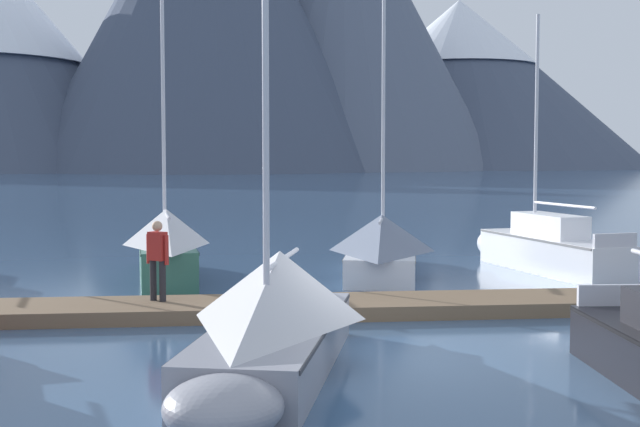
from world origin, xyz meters
TOP-DOWN VIEW (x-y plane):
  - ground_plane at (0.00, 0.00)m, footprint 700.00×700.00m
  - mountain_east_summit at (36.23, 170.19)m, footprint 66.38×66.38m
  - mountain_rear_spur at (69.40, 189.93)m, footprint 90.93×90.93m
  - dock at (0.00, 4.00)m, footprint 23.79×3.98m
  - sailboat_mid_dock_port at (-3.52, 9.69)m, footprint 1.70×6.66m
  - sailboat_mid_dock_starboard at (-2.00, -0.71)m, footprint 3.81×7.19m
  - sailboat_far_berth at (2.44, 9.51)m, footprint 3.55×6.80m
  - sailboat_end_of_dock at (7.32, 9.62)m, footprint 2.08×7.03m
  - person_on_dock at (-3.75, 4.56)m, footprint 0.46×0.43m

SIDE VIEW (x-z plane):
  - ground_plane at x=0.00m, z-range 0.00..0.00m
  - dock at x=0.00m, z-range 0.00..0.30m
  - sailboat_end_of_dock at x=7.32m, z-range -3.06..4.39m
  - sailboat_far_berth at x=2.44m, z-range -3.61..5.24m
  - sailboat_mid_dock_starboard at x=-2.00m, z-range -3.71..5.45m
  - sailboat_mid_dock_port at x=-3.52m, z-range -3.80..5.65m
  - person_on_dock at x=-3.75m, z-range 0.42..2.11m
  - mountain_rear_spur at x=69.40m, z-range 0.77..41.22m
  - mountain_east_summit at x=36.23m, z-range 1.18..64.54m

